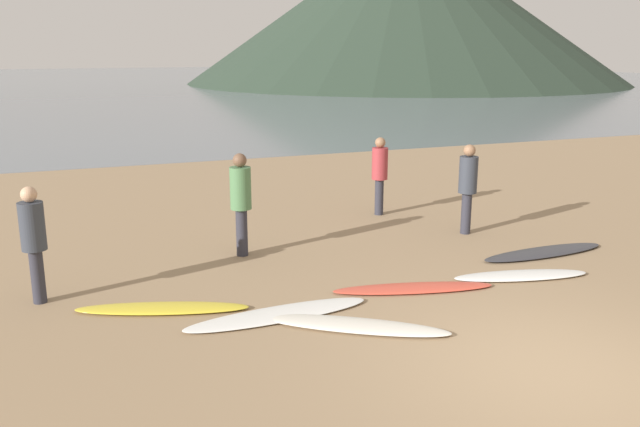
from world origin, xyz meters
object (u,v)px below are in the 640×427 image
Objects in this scene: surfboard_0 at (162,308)px; person_2 at (380,170)px; person_3 at (241,196)px; surfboard_4 at (521,275)px; surfboard_5 at (544,252)px; person_1 at (468,182)px; person_0 at (33,235)px; surfboard_3 at (413,288)px; surfboard_1 at (278,314)px; surfboard_2 at (355,325)px.

person_2 reaches higher than surfboard_0.
person_3 is at bearing 69.53° from surfboard_0.
person_2 is at bearing 55.09° from surfboard_0.
surfboard_0 is at bearing -173.92° from surfboard_4.
surfboard_0 is 0.95× the size of surfboard_5.
person_1 is at bearing 135.29° from person_2.
surfboard_5 is at bearing 66.96° from person_3.
surfboard_4 is at bearing -177.47° from person_0.
person_2 is at bearing 84.39° from surfboard_3.
surfboard_1 is 6.00m from person_2.
person_0 reaches higher than surfboard_0.
person_1 is at bearing 58.21° from surfboard_3.
surfboard_1 is 5.29m from surfboard_5.
person_2 is at bearing 114.17° from person_3.
person_2 is at bearing 46.66° from surfboard_1.
surfboard_5 is 5.38m from person_3.
person_2 is 0.94× the size of person_3.
person_0 is (-8.20, 0.75, 0.96)m from surfboard_5.
surfboard_4 is at bearing -18.66° from person_1.
person_0 is (-1.58, 0.95, 0.96)m from surfboard_0.
surfboard_4 is at bearing 51.85° from person_3.
surfboard_0 is at bearing 179.39° from surfboard_5.
surfboard_2 is 1.68m from surfboard_3.
person_0 is at bearing 146.25° from surfboard_1.
surfboard_0 is 1.09× the size of surfboard_4.
surfboard_1 is 5.44m from person_1.
person_1 reaches higher than surfboard_5.
surfboard_4 is 7.30m from person_0.
surfboard_0 is 3.66m from surfboard_3.
surfboard_0 reaches higher than surfboard_1.
surfboard_4 is 1.29× the size of person_0.
surfboard_1 is at bearing -7.48° from person_3.
person_0 reaches higher than surfboard_2.
surfboard_5 is 8.29m from person_0.
surfboard_3 is at bearing 10.23° from surfboard_0.
person_2 is (-0.29, 4.48, 0.95)m from surfboard_4.
person_0 is 0.97× the size of person_1.
person_1 is at bearing 35.66° from surfboard_0.
surfboard_4 reaches higher than surfboard_1.
surfboard_3 is at bearing -168.47° from surfboard_5.
person_3 is at bearing 132.84° from surfboard_2.
surfboard_3 is 5.49m from person_0.
surfboard_2 is 5.20m from person_1.
person_1 is (4.67, 2.62, 1.00)m from surfboard_1.
surfboard_3 is at bearing 68.48° from surfboard_2.
person_3 is at bearing 80.98° from surfboard_1.
person_0 is 3.44m from person_3.
surfboard_4 is at bearing 48.14° from surfboard_2.
surfboard_1 is 1.08× the size of surfboard_3.
surfboard_3 reaches higher than surfboard_1.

